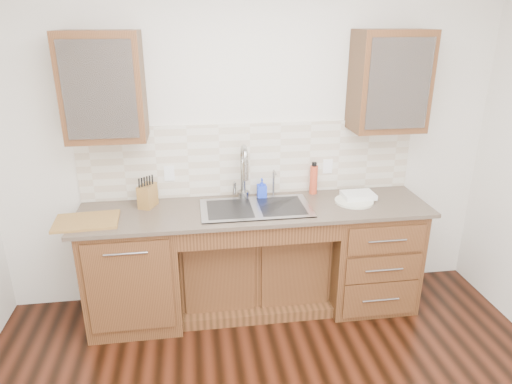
{
  "coord_description": "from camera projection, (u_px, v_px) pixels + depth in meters",
  "views": [
    {
      "loc": [
        -0.46,
        -1.77,
        2.28
      ],
      "look_at": [
        0.0,
        1.4,
        1.05
      ],
      "focal_mm": 32.0,
      "sensor_mm": 36.0,
      "label": 1
    }
  ],
  "objects": [
    {
      "name": "cup_left_a",
      "position": [
        90.0,
        95.0,
        3.18
      ],
      "size": [
        0.13,
        0.13,
        0.09
      ],
      "primitive_type": "imported",
      "rotation": [
        0.0,
        0.0,
        0.15
      ],
      "color": "silver",
      "rests_on": "upper_cabinet_left"
    },
    {
      "name": "soap_bottle",
      "position": [
        262.0,
        188.0,
        3.67
      ],
      "size": [
        0.07,
        0.08,
        0.16
      ],
      "primitive_type": "imported",
      "rotation": [
        0.0,
        0.0,
        -0.0
      ],
      "color": "blue",
      "rests_on": "countertop"
    },
    {
      "name": "cutting_board",
      "position": [
        86.0,
        221.0,
        3.25
      ],
      "size": [
        0.46,
        0.34,
        0.02
      ],
      "primitive_type": "cube",
      "rotation": [
        0.0,
        0.0,
        0.06
      ],
      "color": "#A27452",
      "rests_on": "countertop"
    },
    {
      "name": "water_bottle",
      "position": [
        314.0,
        180.0,
        3.75
      ],
      "size": [
        0.08,
        0.08,
        0.24
      ],
      "primitive_type": "cylinder",
      "rotation": [
        0.0,
        0.0,
        0.41
      ],
      "color": "#C34426",
      "rests_on": "countertop"
    },
    {
      "name": "base_cabinet_right",
      "position": [
        368.0,
        253.0,
        3.81
      ],
      "size": [
        0.7,
        0.62,
        0.88
      ],
      "primitive_type": "cube",
      "color": "#593014",
      "rests_on": "ground"
    },
    {
      "name": "countertop",
      "position": [
        256.0,
        210.0,
        3.51
      ],
      "size": [
        2.7,
        0.65,
        0.03
      ],
      "primitive_type": "cube",
      "color": "#84705B",
      "rests_on": "base_cabinet_left"
    },
    {
      "name": "cup_left_b",
      "position": [
        116.0,
        94.0,
        3.21
      ],
      "size": [
        0.13,
        0.13,
        0.1
      ],
      "primitive_type": "imported",
      "rotation": [
        0.0,
        0.0,
        -0.29
      ],
      "color": "white",
      "rests_on": "upper_cabinet_left"
    },
    {
      "name": "filter_tap",
      "position": [
        274.0,
        182.0,
        3.69
      ],
      "size": [
        0.02,
        0.02,
        0.24
      ],
      "primitive_type": "cylinder",
      "color": "#999993",
      "rests_on": "countertop"
    },
    {
      "name": "wall_back",
      "position": [
        249.0,
        140.0,
        3.69
      ],
      "size": [
        4.0,
        0.1,
        2.7
      ],
      "primitive_type": "cube",
      "color": "silver",
      "rests_on": "ground"
    },
    {
      "name": "sink",
      "position": [
        256.0,
        219.0,
        3.52
      ],
      "size": [
        0.84,
        0.46,
        0.19
      ],
      "primitive_type": "cube",
      "color": "#9E9EA5",
      "rests_on": "countertop"
    },
    {
      "name": "outlet_left",
      "position": [
        169.0,
        173.0,
        3.62
      ],
      "size": [
        0.08,
        0.01,
        0.12
      ],
      "primitive_type": "cube",
      "color": "white",
      "rests_on": "backsplash"
    },
    {
      "name": "knife_block",
      "position": [
        148.0,
        196.0,
        3.5
      ],
      "size": [
        0.15,
        0.18,
        0.18
      ],
      "primitive_type": "cube",
      "rotation": [
        0.0,
        0.0,
        -0.41
      ],
      "color": "#954E21",
      "rests_on": "countertop"
    },
    {
      "name": "faucet",
      "position": [
        243.0,
        175.0,
        3.62
      ],
      "size": [
        0.04,
        0.04,
        0.4
      ],
      "primitive_type": "cylinder",
      "color": "#999993",
      "rests_on": "countertop"
    },
    {
      "name": "upper_cabinet_left",
      "position": [
        104.0,
        87.0,
        3.18
      ],
      "size": [
        0.55,
        0.34,
        0.75
      ],
      "primitive_type": "cube",
      "color": "#593014",
      "rests_on": "wall_back"
    },
    {
      "name": "cup_right_b",
      "position": [
        396.0,
        88.0,
        3.49
      ],
      "size": [
        0.14,
        0.14,
        0.1
      ],
      "primitive_type": "imported",
      "rotation": [
        0.0,
        0.0,
        0.39
      ],
      "color": "white",
      "rests_on": "upper_cabinet_right"
    },
    {
      "name": "plate",
      "position": [
        354.0,
        201.0,
        3.61
      ],
      "size": [
        0.3,
        0.3,
        0.02
      ],
      "primitive_type": "cylinder",
      "rotation": [
        0.0,
        0.0,
        -0.0
      ],
      "color": "beige",
      "rests_on": "countertop"
    },
    {
      "name": "outlet_right",
      "position": [
        328.0,
        166.0,
        3.79
      ],
      "size": [
        0.08,
        0.01,
        0.12
      ],
      "primitive_type": "cube",
      "color": "white",
      "rests_on": "backsplash"
    },
    {
      "name": "backsplash",
      "position": [
        250.0,
        159.0,
        3.69
      ],
      "size": [
        2.7,
        0.02,
        0.59
      ],
      "primitive_type": "cube",
      "color": "beige",
      "rests_on": "wall_back"
    },
    {
      "name": "base_cabinet_left",
      "position": [
        135.0,
        269.0,
        3.56
      ],
      "size": [
        0.7,
        0.62,
        0.88
      ],
      "primitive_type": "cube",
      "color": "#593014",
      "rests_on": "ground"
    },
    {
      "name": "cup_right_a",
      "position": [
        382.0,
        89.0,
        3.47
      ],
      "size": [
        0.15,
        0.15,
        0.09
      ],
      "primitive_type": "imported",
      "rotation": [
        0.0,
        0.0,
        0.36
      ],
      "color": "white",
      "rests_on": "upper_cabinet_right"
    },
    {
      "name": "base_cabinet_center",
      "position": [
        254.0,
        265.0,
        3.8
      ],
      "size": [
        1.2,
        0.44,
        0.7
      ],
      "primitive_type": "cube",
      "color": "#593014",
      "rests_on": "ground"
    },
    {
      "name": "dish_towel",
      "position": [
        358.0,
        195.0,
        3.66
      ],
      "size": [
        0.26,
        0.19,
        0.04
      ],
      "primitive_type": "cube",
      "rotation": [
        0.0,
        0.0,
        0.02
      ],
      "color": "white",
      "rests_on": "plate"
    },
    {
      "name": "upper_cabinet_right",
      "position": [
        389.0,
        81.0,
        3.46
      ],
      "size": [
        0.55,
        0.34,
        0.75
      ],
      "primitive_type": "cube",
      "color": "#593014",
      "rests_on": "wall_back"
    }
  ]
}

